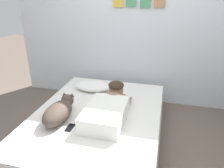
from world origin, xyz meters
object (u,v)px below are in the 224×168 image
bed (98,125)px  coffee_cup (119,96)px  pillow (93,86)px  cell_phone (70,128)px  person_lying (109,107)px  dog (59,111)px

bed → coffee_cup: coffee_cup is taller
bed → pillow: (-0.26, 0.59, 0.24)m
cell_phone → bed: bearing=63.7°
pillow → coffee_cup: 0.46m
pillow → person_lying: (0.41, -0.61, 0.05)m
dog → cell_phone: 0.24m
cell_phone → person_lying: bearing=47.1°
person_lying → dog: 0.56m
person_lying → coffee_cup: size_ratio=7.36×
dog → coffee_cup: 0.85m
bed → pillow: bearing=114.1°
coffee_cup → cell_phone: size_ratio=0.89×
person_lying → dog: person_lying is taller
person_lying → coffee_cup: bearing=86.9°
pillow → person_lying: person_lying is taller
bed → pillow: 0.69m
bed → person_lying: (0.14, -0.02, 0.29)m
bed → pillow: pillow is taller
dog → coffee_cup: (0.53, 0.66, -0.07)m
bed → dog: dog is taller
person_lying → coffee_cup: (0.02, 0.43, -0.07)m
dog → person_lying: bearing=24.0°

